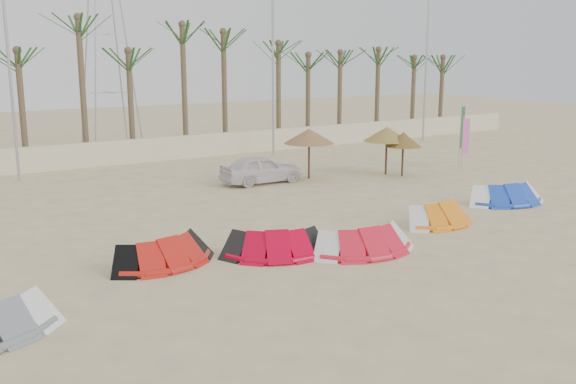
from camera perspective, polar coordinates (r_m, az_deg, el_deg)
ground at (r=17.30m, az=10.93°, el=-7.75°), size 120.00×120.00×0.00m
boundary_wall at (r=35.91m, az=-13.99°, el=3.50°), size 60.00×0.30×1.30m
palm_line at (r=37.17m, az=-14.23°, el=12.74°), size 52.00×4.00×7.70m
lamp_b at (r=32.12m, az=-23.55°, el=11.06°), size 1.25×0.14×11.00m
lamp_c at (r=37.14m, az=-1.30°, el=12.06°), size 1.25×0.14×11.00m
lamp_d at (r=44.60m, az=12.25°, el=11.81°), size 1.25×0.14×11.00m
pylon at (r=41.95m, az=-15.33°, el=3.73°), size 3.00×3.00×14.00m
kite_red_left at (r=18.60m, az=-11.24°, el=-4.99°), size 3.34×2.02×0.90m
kite_red_mid at (r=19.02m, az=-1.56°, el=-4.36°), size 3.53×2.51×0.90m
kite_red_right at (r=19.45m, az=6.33°, el=-4.06°), size 3.41×1.85×0.90m
kite_orange at (r=23.10m, az=12.97°, el=-1.70°), size 3.05×1.72×0.90m
kite_blue at (r=26.99m, az=18.46°, el=-0.04°), size 3.48×2.16×0.90m
parasol_left at (r=30.37m, az=1.89°, el=4.99°), size 2.41×2.41×2.40m
parasol_mid at (r=31.49m, az=10.21°, el=4.61°), size 1.75×1.75×2.16m
parasol_right at (r=31.81m, az=8.78°, el=5.11°), size 2.29×2.29×2.36m
flag_pink at (r=34.03m, az=15.45°, el=4.67°), size 0.45×0.07×2.78m
flag_green at (r=34.70m, az=15.27°, el=5.38°), size 0.44×0.14×3.36m
car at (r=29.50m, az=-2.40°, el=2.05°), size 3.87×1.63×1.31m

